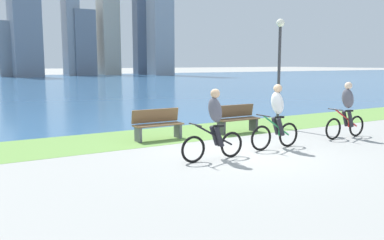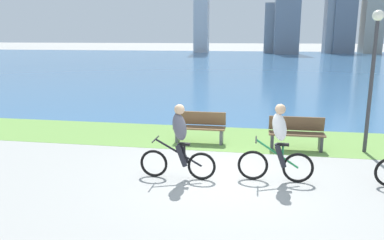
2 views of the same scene
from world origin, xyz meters
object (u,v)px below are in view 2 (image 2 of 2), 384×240
at_px(cyclist_lead, 179,142).
at_px(lamppost_tall, 374,61).
at_px(bench_far_along_path, 200,127).
at_px(cyclist_trailing, 278,144).
at_px(bench_near_path, 296,133).

bearing_deg(cyclist_lead, lamppost_tall, 31.41).
bearing_deg(bench_far_along_path, cyclist_trailing, -52.74).
bearing_deg(bench_near_path, lamppost_tall, 1.52).
distance_m(bench_far_along_path, lamppost_tall, 4.98).
bearing_deg(bench_far_along_path, cyclist_lead, -89.95).
relative_size(cyclist_lead, lamppost_tall, 0.46).
relative_size(cyclist_trailing, bench_near_path, 1.13).
relative_size(cyclist_lead, bench_far_along_path, 1.13).
bearing_deg(cyclist_lead, bench_near_path, 44.98).
height_order(cyclist_lead, bench_near_path, cyclist_lead).
bearing_deg(cyclist_trailing, bench_near_path, 76.03).
height_order(cyclist_lead, lamppost_tall, lamppost_tall).
height_order(bench_near_path, lamppost_tall, lamppost_tall).
height_order(cyclist_lead, cyclist_trailing, cyclist_trailing).
height_order(cyclist_trailing, bench_far_along_path, cyclist_trailing).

